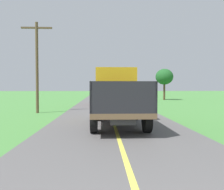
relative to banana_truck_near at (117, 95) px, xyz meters
The scene contains 4 objects.
banana_truck_near is the anchor object (origin of this frame).
banana_truck_far 13.53m from the banana_truck_near, 90.08° to the left, with size 2.38×5.81×2.80m.
utility_pole_roadside 7.83m from the banana_truck_near, 135.30° to the left, with size 2.17×0.20×6.48m.
roadside_tree_mid_right 22.84m from the banana_truck_near, 68.94° to the left, with size 2.50×2.50×4.44m.
Camera 1 is at (-0.59, -1.08, 1.90)m, focal length 37.29 mm.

